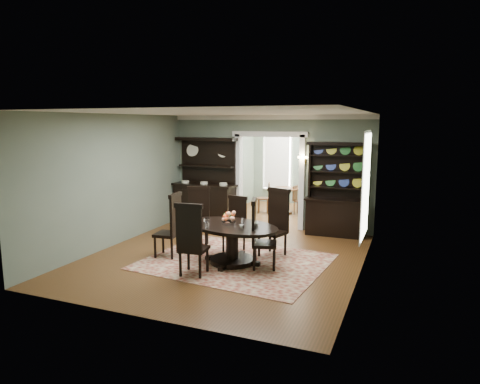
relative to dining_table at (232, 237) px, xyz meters
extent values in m
cube|color=brown|center=(-0.29, 0.27, -0.56)|extent=(5.50, 6.00, 0.01)
cube|color=white|center=(-0.29, 0.27, 2.45)|extent=(5.50, 6.00, 0.01)
cube|color=slate|center=(-3.04, 0.27, 0.95)|extent=(0.01, 6.00, 3.00)
cube|color=slate|center=(2.46, 0.27, 0.95)|extent=(0.01, 6.00, 3.00)
cube|color=slate|center=(-0.29, -2.73, 0.95)|extent=(5.50, 0.01, 3.00)
cube|color=slate|center=(-2.12, 3.27, 0.95)|extent=(1.85, 0.01, 3.00)
cube|color=slate|center=(1.53, 3.27, 0.95)|extent=(1.85, 0.01, 3.00)
cube|color=slate|center=(-0.29, 3.27, 2.20)|extent=(1.80, 0.01, 0.50)
cube|color=silver|center=(-0.29, 3.22, 2.39)|extent=(5.50, 0.10, 0.12)
cube|color=brown|center=(-0.29, 5.02, -0.56)|extent=(3.50, 3.50, 0.01)
cube|color=white|center=(-0.29, 5.02, 2.45)|extent=(3.50, 3.50, 0.01)
cube|color=slate|center=(-2.04, 5.02, 0.95)|extent=(0.01, 3.50, 3.00)
cube|color=slate|center=(1.46, 5.02, 0.95)|extent=(0.01, 3.50, 3.00)
cube|color=slate|center=(-0.29, 6.77, 0.95)|extent=(3.50, 0.01, 3.00)
cube|color=silver|center=(-1.14, 6.72, 1.00)|extent=(1.05, 0.06, 2.20)
cube|color=silver|center=(0.56, 6.72, 1.00)|extent=(1.05, 0.06, 2.20)
cube|color=silver|center=(-1.19, 3.27, 0.70)|extent=(0.14, 0.25, 2.50)
cube|color=silver|center=(0.61, 3.27, 0.70)|extent=(0.14, 0.25, 2.50)
cube|color=silver|center=(-0.29, 3.27, 1.95)|extent=(2.08, 0.25, 0.14)
cube|color=white|center=(2.45, 0.87, 1.05)|extent=(0.02, 1.10, 2.00)
cube|color=silver|center=(2.43, 0.87, 1.05)|extent=(0.01, 1.22, 2.12)
cube|color=#16331C|center=(2.36, 1.55, 1.05)|extent=(0.10, 0.35, 2.10)
cube|color=#B48130|center=(0.66, 3.19, 1.30)|extent=(0.08, 0.05, 0.18)
sphere|color=#FFD88C|center=(0.56, 3.04, 1.38)|extent=(0.07, 0.07, 0.07)
sphere|color=#FFD88C|center=(0.76, 3.04, 1.38)|extent=(0.07, 0.07, 0.07)
cube|color=maroon|center=(0.03, 0.09, -0.55)|extent=(3.77, 3.15, 0.01)
ellipsoid|color=black|center=(0.00, 0.00, 0.21)|extent=(2.25, 1.70, 0.05)
cylinder|color=black|center=(0.00, 0.00, 0.18)|extent=(2.24, 2.24, 0.03)
cylinder|color=black|center=(0.00, 0.00, -0.15)|extent=(0.25, 0.25, 0.70)
cylinder|color=black|center=(0.00, 0.00, -0.50)|extent=(0.89, 0.89, 0.11)
cylinder|color=silver|center=(-0.09, 0.04, 0.27)|extent=(0.29, 0.29, 0.05)
cube|color=black|center=(-1.17, 0.78, -0.07)|extent=(0.62, 0.61, 0.06)
cube|color=black|center=(-1.25, 0.97, 0.35)|extent=(0.47, 0.23, 0.82)
cube|color=black|center=(-1.25, 0.97, 0.77)|extent=(0.52, 0.26, 0.08)
cylinder|color=black|center=(-1.27, 0.53, -0.31)|extent=(0.05, 0.05, 0.48)
cylinder|color=black|center=(-0.92, 0.67, -0.31)|extent=(0.05, 0.05, 0.48)
cylinder|color=black|center=(-1.41, 0.88, -0.31)|extent=(0.05, 0.05, 0.48)
cylinder|color=black|center=(-1.06, 1.02, -0.31)|extent=(0.05, 0.05, 0.48)
cube|color=black|center=(-0.29, 0.77, -0.12)|extent=(0.47, 0.45, 0.06)
cube|color=black|center=(-0.27, 0.96, 0.25)|extent=(0.43, 0.09, 0.73)
cube|color=black|center=(-0.27, 0.96, 0.62)|extent=(0.47, 0.12, 0.07)
cylinder|color=black|center=(-0.48, 0.62, -0.34)|extent=(0.05, 0.05, 0.43)
cylinder|color=black|center=(-0.14, 0.59, -0.34)|extent=(0.05, 0.05, 0.43)
cylinder|color=black|center=(-0.44, 0.96, -0.34)|extent=(0.05, 0.05, 0.43)
cylinder|color=black|center=(-0.11, 0.92, -0.34)|extent=(0.05, 0.05, 0.43)
cube|color=black|center=(0.60, 0.76, -0.04)|extent=(0.63, 0.62, 0.07)
cube|color=black|center=(0.67, 0.97, 0.40)|extent=(0.50, 0.20, 0.86)
cube|color=black|center=(0.67, 0.97, 0.84)|extent=(0.55, 0.24, 0.09)
cylinder|color=black|center=(0.35, 0.63, -0.30)|extent=(0.06, 0.06, 0.51)
cylinder|color=black|center=(0.73, 0.51, -0.30)|extent=(0.06, 0.06, 0.51)
cylinder|color=black|center=(0.47, 1.01, -0.30)|extent=(0.06, 0.06, 0.51)
cylinder|color=black|center=(0.85, 0.89, -0.30)|extent=(0.06, 0.06, 0.51)
cube|color=black|center=(-1.45, -0.10, -0.07)|extent=(0.51, 0.53, 0.06)
cube|color=black|center=(-1.24, -0.08, 0.35)|extent=(0.11, 0.49, 0.82)
cube|color=black|center=(-1.24, -0.08, 0.77)|extent=(0.13, 0.53, 0.08)
cylinder|color=black|center=(-1.66, 0.06, -0.31)|extent=(0.05, 0.05, 0.48)
cylinder|color=black|center=(-1.61, -0.31, -0.31)|extent=(0.05, 0.05, 0.48)
cylinder|color=black|center=(-1.28, 0.10, -0.31)|extent=(0.05, 0.05, 0.48)
cylinder|color=black|center=(-1.24, -0.27, -0.31)|extent=(0.05, 0.05, 0.48)
cube|color=black|center=(0.70, -0.04, -0.07)|extent=(0.58, 0.59, 0.06)
cube|color=black|center=(0.50, -0.10, 0.35)|extent=(0.19, 0.48, 0.82)
cube|color=black|center=(0.50, -0.10, 0.77)|extent=(0.22, 0.52, 0.08)
cylinder|color=black|center=(0.93, -0.16, -0.31)|extent=(0.05, 0.05, 0.48)
cylinder|color=black|center=(0.83, 0.20, -0.31)|extent=(0.05, 0.05, 0.48)
cylinder|color=black|center=(0.57, -0.27, -0.31)|extent=(0.05, 0.05, 0.48)
cylinder|color=black|center=(0.46, 0.09, -0.31)|extent=(0.05, 0.05, 0.48)
cube|color=black|center=(-0.41, -0.86, -0.06)|extent=(0.54, 0.52, 0.06)
cube|color=black|center=(-0.38, -1.07, 0.37)|extent=(0.49, 0.11, 0.83)
cube|color=black|center=(-0.38, -1.07, 0.79)|extent=(0.54, 0.13, 0.09)
cylinder|color=black|center=(-0.24, -0.65, -0.31)|extent=(0.05, 0.05, 0.49)
cylinder|color=black|center=(-0.62, -0.69, -0.31)|extent=(0.05, 0.05, 0.49)
cylinder|color=black|center=(-0.19, -1.03, -0.31)|extent=(0.05, 0.05, 0.49)
cylinder|color=black|center=(-0.58, -1.07, -0.31)|extent=(0.05, 0.05, 0.49)
cube|color=black|center=(-2.08, 2.95, -0.02)|extent=(1.75, 0.70, 1.07)
cube|color=black|center=(-2.08, 2.95, 0.54)|extent=(1.86, 0.76, 0.05)
cube|color=black|center=(-2.08, 3.18, 1.18)|extent=(1.71, 0.20, 1.26)
cube|color=black|center=(-2.08, 3.08, 1.05)|extent=(1.67, 0.41, 0.04)
cube|color=black|center=(-2.08, 3.06, 1.80)|extent=(1.84, 0.50, 0.09)
cube|color=black|center=(1.53, 2.97, -0.10)|extent=(1.41, 0.53, 0.90)
cube|color=black|center=(1.53, 2.97, 0.36)|extent=(1.51, 0.59, 0.04)
cube|color=black|center=(1.53, 3.17, 1.04)|extent=(1.40, 0.10, 1.36)
cube|color=black|center=(0.85, 3.07, 1.04)|extent=(0.06, 0.26, 1.39)
cube|color=black|center=(2.21, 3.07, 1.04)|extent=(0.06, 0.26, 1.39)
cube|color=black|center=(1.53, 3.05, 1.74)|extent=(1.50, 0.36, 0.08)
cube|color=black|center=(1.53, 3.07, 0.64)|extent=(1.40, 0.29, 0.03)
cube|color=black|center=(1.53, 3.07, 1.04)|extent=(1.40, 0.29, 0.03)
cube|color=black|center=(1.53, 3.07, 1.44)|extent=(1.40, 0.29, 0.03)
cylinder|color=brown|center=(-0.36, 5.05, 0.22)|extent=(0.86, 0.86, 0.04)
cylinder|color=brown|center=(-0.36, 5.05, -0.15)|extent=(0.11, 0.11, 0.75)
cylinder|color=brown|center=(-0.36, 5.05, -0.52)|extent=(0.47, 0.47, 0.06)
cylinder|color=brown|center=(-1.02, 4.88, -0.10)|extent=(0.40, 0.40, 0.04)
cube|color=brown|center=(-0.84, 4.92, 0.15)|extent=(0.12, 0.36, 0.50)
cylinder|color=brown|center=(-1.19, 4.98, -0.32)|extent=(0.04, 0.04, 0.45)
cylinder|color=brown|center=(-1.12, 4.71, -0.32)|extent=(0.04, 0.04, 0.45)
cylinder|color=brown|center=(-0.92, 5.05, -0.32)|extent=(0.04, 0.04, 0.45)
cylinder|color=brown|center=(-0.85, 4.78, -0.32)|extent=(0.04, 0.04, 0.45)
cylinder|color=brown|center=(0.12, 5.03, -0.13)|extent=(0.37, 0.37, 0.04)
cube|color=brown|center=(-0.05, 5.06, 0.10)|extent=(0.08, 0.34, 0.47)
cylinder|color=brown|center=(0.23, 4.88, -0.34)|extent=(0.03, 0.03, 0.42)
cylinder|color=brown|center=(0.27, 5.14, -0.34)|extent=(0.03, 0.03, 0.42)
cylinder|color=brown|center=(-0.03, 4.93, -0.34)|extent=(0.03, 0.03, 0.42)
cylinder|color=brown|center=(0.01, 5.18, -0.34)|extent=(0.03, 0.03, 0.42)
camera|label=1|loc=(3.25, -7.62, 2.25)|focal=32.00mm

